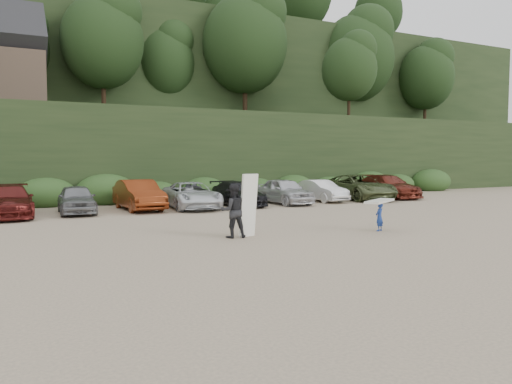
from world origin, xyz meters
TOP-DOWN VIEW (x-y plane):
  - ground at (0.00, 0.00)m, footprint 120.00×120.00m
  - hillside_backdrop at (-0.26, 35.93)m, footprint 90.00×41.50m
  - parked_cars at (-1.70, 9.95)m, footprint 34.03×6.09m
  - child_surfer at (1.73, -1.42)m, footprint 1.96×1.49m
  - adult_surfer at (-3.81, -0.34)m, footprint 1.39×0.87m

SIDE VIEW (x-z plane):
  - ground at x=0.00m, z-range 0.00..0.00m
  - parked_cars at x=-1.70m, z-range -0.07..1.56m
  - child_surfer at x=1.73m, z-range 0.21..1.39m
  - adult_surfer at x=-3.81m, z-range -0.15..2.06m
  - hillside_backdrop at x=-0.26m, z-range -2.78..25.22m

